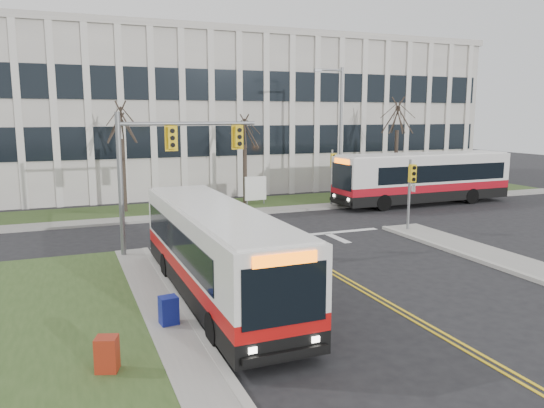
{
  "coord_description": "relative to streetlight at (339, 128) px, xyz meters",
  "views": [
    {
      "loc": [
        -9.6,
        -15.69,
        6.05
      ],
      "look_at": [
        -0.62,
        6.73,
        2.0
      ],
      "focal_mm": 35.0,
      "sensor_mm": 36.0,
      "label": 1
    }
  ],
  "objects": [
    {
      "name": "sidewalk_cross",
      "position": [
        -3.03,
        -1.0,
        -5.12
      ],
      "size": [
        44.0,
        1.6,
        0.14
      ],
      "primitive_type": "cube",
      "color": "#9E9B93",
      "rests_on": "ground"
    },
    {
      "name": "newspaper_box_red",
      "position": [
        -16.89,
        -19.64,
        -4.72
      ],
      "size": [
        0.62,
        0.59,
        0.95
      ],
      "primitive_type": "cube",
      "rotation": [
        0.0,
        0.0,
        -0.33
      ],
      "color": "maroon",
      "rests_on": "ground"
    },
    {
      "name": "signal_pole_far",
      "position": [
        -0.83,
        -0.8,
        -2.69
      ],
      "size": [
        0.34,
        0.39,
        3.8
      ],
      "color": "slate",
      "rests_on": "ground"
    },
    {
      "name": "tree_left",
      "position": [
        -14.03,
        1.8,
        0.32
      ],
      "size": [
        1.8,
        1.8,
        7.7
      ],
      "color": "#42352B",
      "rests_on": "ground"
    },
    {
      "name": "tree_right",
      "position": [
        5.97,
        1.8,
        0.71
      ],
      "size": [
        1.8,
        1.8,
        8.25
      ],
      "color": "#42352B",
      "rests_on": "ground"
    },
    {
      "name": "bus_cross",
      "position": [
        5.43,
        -2.2,
        -3.49
      ],
      "size": [
        12.86,
        3.02,
        3.42
      ],
      "primitive_type": null,
      "rotation": [
        0.0,
        0.0,
        -1.55
      ],
      "color": "silver",
      "rests_on": "ground"
    },
    {
      "name": "tree_mid",
      "position": [
        -6.03,
        2.0,
        -0.31
      ],
      "size": [
        1.8,
        1.8,
        6.82
      ],
      "color": "#42352B",
      "rests_on": "ground"
    },
    {
      "name": "sidewalk_west",
      "position": [
        -15.03,
        -21.2,
        -5.12
      ],
      "size": [
        1.2,
        26.0,
        0.14
      ],
      "primitive_type": "cube",
      "color": "#9E9B93",
      "rests_on": "ground"
    },
    {
      "name": "bus_main",
      "position": [
        -13.03,
        -15.43,
        -3.68
      ],
      "size": [
        2.54,
        11.39,
        3.03
      ],
      "primitive_type": null,
      "rotation": [
        0.0,
        0.0,
        0.01
      ],
      "color": "silver",
      "rests_on": "ground"
    },
    {
      "name": "mast_arm_signal",
      "position": [
        -13.65,
        -9.04,
        -0.94
      ],
      "size": [
        6.11,
        0.38,
        6.2
      ],
      "color": "slate",
      "rests_on": "ground"
    },
    {
      "name": "streetlight",
      "position": [
        0.0,
        0.0,
        0.0
      ],
      "size": [
        2.15,
        0.25,
        9.2
      ],
      "color": "slate",
      "rests_on": "ground"
    },
    {
      "name": "newspaper_box_blue",
      "position": [
        -15.01,
        -17.38,
        -4.72
      ],
      "size": [
        0.55,
        0.5,
        0.95
      ],
      "primitive_type": "cube",
      "rotation": [
        0.0,
        0.0,
        0.11
      ],
      "color": "navy",
      "rests_on": "ground"
    },
    {
      "name": "ground",
      "position": [
        -8.03,
        -16.2,
        -5.19
      ],
      "size": [
        120.0,
        120.0,
        0.0
      ],
      "primitive_type": "plane",
      "color": "black",
      "rests_on": "ground"
    },
    {
      "name": "directory_sign",
      "position": [
        -5.53,
        1.3,
        -4.02
      ],
      "size": [
        1.5,
        0.12,
        2.0
      ],
      "color": "slate",
      "rests_on": "ground"
    },
    {
      "name": "signal_pole_near",
      "position": [
        -0.83,
        -9.3,
        -2.69
      ],
      "size": [
        0.34,
        0.39,
        3.8
      ],
      "color": "slate",
      "rests_on": "ground"
    },
    {
      "name": "office_building",
      "position": [
        -3.03,
        13.8,
        0.81
      ],
      "size": [
        40.0,
        16.0,
        12.0
      ],
      "primitive_type": "cube",
      "color": "silver",
      "rests_on": "ground"
    },
    {
      "name": "building_lawn",
      "position": [
        -3.03,
        1.8,
        -5.13
      ],
      "size": [
        44.0,
        5.0,
        0.12
      ],
      "primitive_type": "cube",
      "color": "#32491F",
      "rests_on": "ground"
    }
  ]
}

